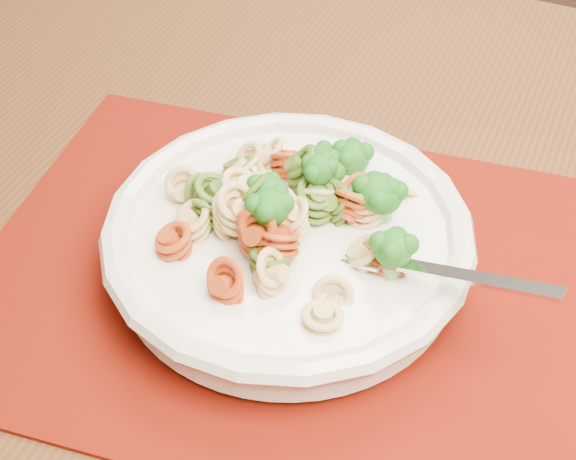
# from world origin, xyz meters

# --- Properties ---
(dining_table) EXTENTS (1.55, 1.15, 0.73)m
(dining_table) POSITION_xyz_m (-0.27, 0.05, 0.63)
(dining_table) COLOR #4D2C15
(dining_table) RESTS_ON ground
(placemat) EXTENTS (0.47, 0.37, 0.00)m
(placemat) POSITION_xyz_m (-0.29, 0.01, 0.73)
(placemat) COLOR #660C04
(placemat) RESTS_ON dining_table
(pasta_bowl) EXTENTS (0.27, 0.27, 0.05)m
(pasta_bowl) POSITION_xyz_m (-0.29, 0.02, 0.76)
(pasta_bowl) COLOR silver
(pasta_bowl) RESTS_ON placemat
(pasta_broccoli_heap) EXTENTS (0.23, 0.23, 0.06)m
(pasta_broccoli_heap) POSITION_xyz_m (-0.29, 0.02, 0.78)
(pasta_broccoli_heap) COLOR #EAC673
(pasta_broccoli_heap) RESTS_ON pasta_bowl
(fork) EXTENTS (0.18, 0.09, 0.08)m
(fork) POSITION_xyz_m (-0.23, 0.00, 0.78)
(fork) COLOR silver
(fork) RESTS_ON pasta_bowl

